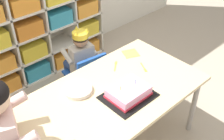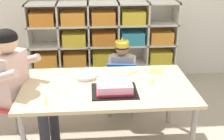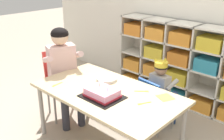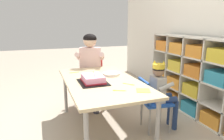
# 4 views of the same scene
# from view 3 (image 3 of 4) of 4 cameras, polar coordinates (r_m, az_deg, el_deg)

# --- Properties ---
(storage_cubby_shelf) EXTENTS (1.83, 0.31, 1.05)m
(storage_cubby_shelf) POSITION_cam_3_polar(r_m,az_deg,el_deg) (3.51, 14.56, 0.77)
(storage_cubby_shelf) COLOR silver
(storage_cubby_shelf) RESTS_ON ground
(activity_table) EXTENTS (1.39, 0.78, 0.61)m
(activity_table) POSITION_cam_3_polar(r_m,az_deg,el_deg) (2.49, -1.05, -5.63)
(activity_table) COLOR #D1B789
(activity_table) RESTS_ON ground
(classroom_chair_blue) EXTENTS (0.34, 0.37, 0.61)m
(classroom_chair_blue) POSITION_cam_3_polar(r_m,az_deg,el_deg) (2.86, 9.24, -6.47)
(classroom_chair_blue) COLOR #1E4CA8
(classroom_chair_blue) RESTS_ON ground
(child_with_crown) EXTENTS (0.31, 0.32, 0.82)m
(child_with_crown) POSITION_cam_3_polar(r_m,az_deg,el_deg) (2.87, 10.80, -3.25)
(child_with_crown) COLOR #B2ADA3
(child_with_crown) RESTS_ON ground
(classroom_chair_adult_side) EXTENTS (0.45, 0.46, 0.78)m
(classroom_chair_adult_side) POSITION_cam_3_polar(r_m,az_deg,el_deg) (3.16, -10.89, -1.40)
(classroom_chair_adult_side) COLOR red
(classroom_chair_adult_side) RESTS_ON ground
(adult_helper_seated) EXTENTS (0.48, 0.46, 1.08)m
(adult_helper_seated) POSITION_cam_3_polar(r_m,az_deg,el_deg) (2.98, -10.42, 1.13)
(adult_helper_seated) COLOR beige
(adult_helper_seated) RESTS_ON ground
(birthday_cake_on_tray) EXTENTS (0.36, 0.29, 0.12)m
(birthday_cake_on_tray) POSITION_cam_3_polar(r_m,az_deg,el_deg) (2.35, -2.14, -5.12)
(birthday_cake_on_tray) COLOR black
(birthday_cake_on_tray) RESTS_ON activity_table
(paper_plate_stack) EXTENTS (0.21, 0.21, 0.03)m
(paper_plate_stack) POSITION_cam_3_polar(r_m,az_deg,el_deg) (2.69, -1.15, -1.94)
(paper_plate_stack) COLOR white
(paper_plate_stack) RESTS_ON activity_table
(paper_napkin_square) EXTENTS (0.17, 0.17, 0.00)m
(paper_napkin_square) POSITION_cam_3_polar(r_m,az_deg,el_deg) (2.40, 11.44, -5.79)
(paper_napkin_square) COLOR #F4DB4C
(paper_napkin_square) RESTS_ON activity_table
(fork_scattered_mid_table) EXTENTS (0.03, 0.12, 0.00)m
(fork_scattered_mid_table) POSITION_cam_3_polar(r_m,az_deg,el_deg) (2.65, -11.85, -3.08)
(fork_scattered_mid_table) COLOR yellow
(fork_scattered_mid_table) RESTS_ON activity_table
(fork_by_napkin) EXTENTS (0.11, 0.10, 0.00)m
(fork_by_napkin) POSITION_cam_3_polar(r_m,az_deg,el_deg) (2.48, 6.61, -4.56)
(fork_by_napkin) COLOR yellow
(fork_by_napkin) RESTS_ON activity_table
(fork_near_child_seat) EXTENTS (0.07, 0.12, 0.00)m
(fork_near_child_seat) POSITION_cam_3_polar(r_m,az_deg,el_deg) (2.27, 6.80, -7.14)
(fork_near_child_seat) COLOR yellow
(fork_near_child_seat) RESTS_ON activity_table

